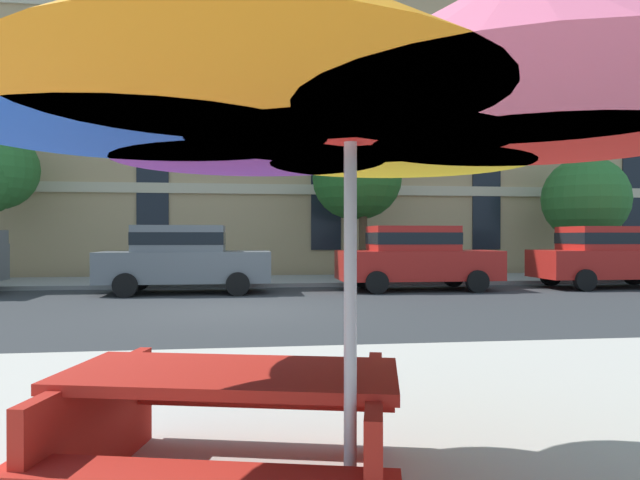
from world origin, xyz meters
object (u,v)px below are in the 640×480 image
street_tree_right (582,197)px  picnic_table (231,421)px  street_tree_middle (357,178)px  patio_umbrella (350,89)px  sedan_red (416,256)px  sedan_red_midblock (609,255)px  sedan_gray (184,257)px

street_tree_right → picnic_table: 19.51m
street_tree_middle → street_tree_right: bearing=-0.0°
patio_umbrella → picnic_table: (-0.56, 0.54, -1.69)m
sedan_red → picnic_table: size_ratio=2.09×
street_tree_middle → picnic_table: 16.10m
street_tree_middle → street_tree_right: (8.04, -0.00, -0.54)m
sedan_red_midblock → street_tree_middle: street_tree_middle is taller
sedan_red_midblock → patio_umbrella: (-10.01, -12.70, 1.23)m
sedan_gray → street_tree_right: size_ratio=1.03×
patio_umbrella → street_tree_middle: bearing=78.7°
sedan_gray → patio_umbrella: (2.09, -12.70, 1.23)m
patio_umbrella → picnic_table: size_ratio=1.61×
picnic_table → sedan_red_midblock: bearing=49.0°
street_tree_middle → patio_umbrella: (-3.17, -15.92, -1.25)m
sedan_red_midblock → picnic_table: size_ratio=2.09×
sedan_red_midblock → street_tree_right: street_tree_right is taller
street_tree_middle → street_tree_right: size_ratio=1.13×
sedan_red → sedan_gray: bearing=180.0°
sedan_red → street_tree_right: (7.00, 3.22, 1.93)m
sedan_gray → picnic_table: sedan_gray is taller
street_tree_middle → patio_umbrella: street_tree_middle is taller
street_tree_right → patio_umbrella: size_ratio=1.27×
street_tree_middle → sedan_red: bearing=-72.1°
street_tree_middle → picnic_table: street_tree_middle is taller
patio_umbrella → street_tree_right: bearing=54.9°
sedan_gray → sedan_red_midblock: (12.10, 0.00, 0.00)m
street_tree_right → sedan_gray: bearing=-166.4°
sedan_gray → patio_umbrella: 12.93m
sedan_gray → sedan_red_midblock: size_ratio=1.00×
patio_umbrella → picnic_table: 1.86m
sedan_red → street_tree_middle: size_ratio=0.91×
sedan_gray → patio_umbrella: patio_umbrella is taller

